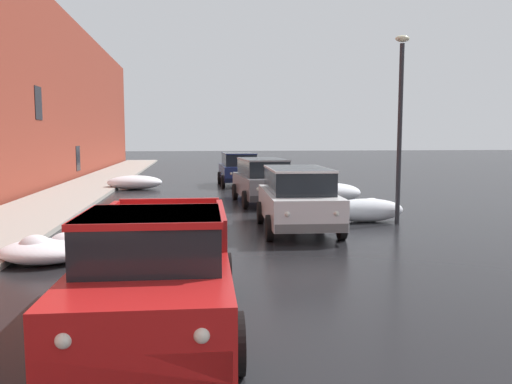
# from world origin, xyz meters

# --- Properties ---
(left_sidewalk_slab) EXTENTS (3.27, 80.00, 0.15)m
(left_sidewalk_slab) POSITION_xyz_m (-6.61, 18.00, 0.07)
(left_sidewalk_slab) COLOR #A8A399
(left_sidewalk_slab) RESTS_ON ground
(snow_bank_mid_block_left) EXTENTS (2.79, 1.50, 0.72)m
(snow_bank_mid_block_left) POSITION_xyz_m (-4.09, 26.54, 0.35)
(snow_bank_mid_block_left) COLOR white
(snow_bank_mid_block_left) RESTS_ON ground
(snow_bank_near_corner_right) EXTENTS (2.47, 1.44, 0.80)m
(snow_bank_near_corner_right) POSITION_xyz_m (4.57, 20.07, 0.39)
(snow_bank_near_corner_right) COLOR white
(snow_bank_near_corner_right) RESTS_ON ground
(snow_bank_along_right_kerb) EXTENTS (1.87, 1.49, 0.62)m
(snow_bank_along_right_kerb) POSITION_xyz_m (-4.26, 10.94, 0.26)
(snow_bank_along_right_kerb) COLOR white
(snow_bank_along_right_kerb) RESTS_ON ground
(snow_bank_far_right_pile) EXTENTS (2.49, 0.97, 0.74)m
(snow_bank_far_right_pile) POSITION_xyz_m (4.40, 15.25, 0.37)
(snow_bank_far_right_pile) COLOR white
(snow_bank_far_right_pile) RESTS_ON ground
(pickup_truck_red_approaching_near_lane) EXTENTS (2.28, 5.07, 1.76)m
(pickup_truck_red_approaching_near_lane) POSITION_xyz_m (-1.61, 6.60, 0.88)
(pickup_truck_red_approaching_near_lane) COLOR red
(pickup_truck_red_approaching_near_lane) RESTS_ON ground
(suv_white_parked_kerbside_close) EXTENTS (2.25, 4.59, 1.82)m
(suv_white_parked_kerbside_close) POSITION_xyz_m (1.88, 13.97, 0.99)
(suv_white_parked_kerbside_close) COLOR silver
(suv_white_parked_kerbside_close) RESTS_ON ground
(suv_grey_parked_kerbside_mid) EXTENTS (2.24, 4.71, 1.82)m
(suv_grey_parked_kerbside_mid) POSITION_xyz_m (1.72, 20.21, 0.99)
(suv_grey_parked_kerbside_mid) COLOR slate
(suv_grey_parked_kerbside_mid) RESTS_ON ground
(suv_darkblue_parked_far_down_block) EXTENTS (2.20, 4.40, 1.82)m
(suv_darkblue_parked_far_down_block) POSITION_xyz_m (1.46, 28.02, 0.99)
(suv_darkblue_parked_far_down_block) COLOR navy
(suv_darkblue_parked_far_down_block) RESTS_ON ground
(street_lamp_post) EXTENTS (0.44, 0.24, 5.72)m
(street_lamp_post) POSITION_xyz_m (5.19, 14.66, 3.21)
(street_lamp_post) COLOR #28282D
(street_lamp_post) RESTS_ON ground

